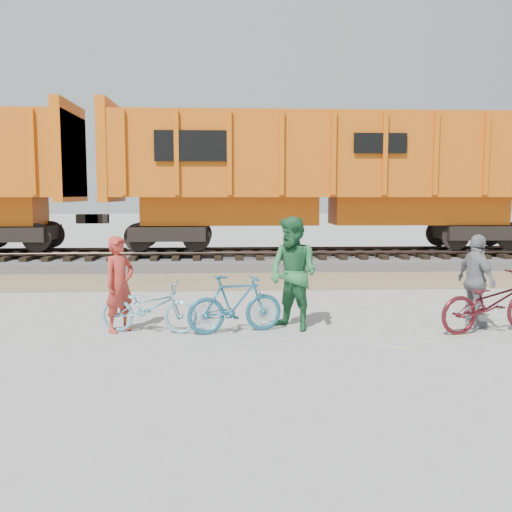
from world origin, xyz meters
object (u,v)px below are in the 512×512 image
object	(u,v)px
hopper_car_center	(324,173)
bicycle_teal	(235,304)
person_solo	(119,284)
person_woman	(476,281)
bicycle_blue	(149,307)
bicycle_maroon	(492,302)
person_man	(293,273)

from	to	relation	value
hopper_car_center	bicycle_teal	bearing A→B (deg)	-108.38
hopper_car_center	bicycle_teal	xyz separation A→B (m)	(-3.05, -9.17, -2.52)
bicycle_teal	person_solo	bearing A→B (deg)	69.62
person_solo	person_woman	distance (m)	6.17
bicycle_blue	bicycle_maroon	world-z (taller)	bicycle_maroon
bicycle_maroon	person_solo	world-z (taller)	person_solo
hopper_car_center	person_solo	bearing A→B (deg)	-119.10
bicycle_blue	bicycle_maroon	xyz separation A→B (m)	(5.77, -0.28, 0.08)
bicycle_blue	person_woman	bearing A→B (deg)	-79.44
hopper_car_center	bicycle_maroon	bearing A→B (deg)	-82.29
bicycle_teal	person_man	size ratio (longest dim) A/B	0.84
bicycle_maroon	hopper_car_center	bearing A→B (deg)	-5.91
person_woman	bicycle_maroon	bearing A→B (deg)	-177.79
bicycle_maroon	bicycle_teal	bearing A→B (deg)	73.84
bicycle_blue	person_woman	xyz separation A→B (m)	(5.67, 0.12, 0.38)
hopper_car_center	bicycle_blue	bearing A→B (deg)	-116.35
bicycle_maroon	person_woman	size ratio (longest dim) A/B	1.19
bicycle_blue	person_man	world-z (taller)	person_man
person_woman	bicycle_teal	bearing A→B (deg)	81.00
bicycle_blue	person_solo	bearing A→B (deg)	88.08
person_man	person_woman	bearing A→B (deg)	46.14
bicycle_blue	bicycle_maroon	distance (m)	5.77
bicycle_maroon	person_man	xyz separation A→B (m)	(-3.31, 0.39, 0.46)
bicycle_maroon	person_woman	bearing A→B (deg)	0.42
bicycle_teal	person_man	bearing A→B (deg)	-93.45
hopper_car_center	bicycle_teal	size ratio (longest dim) A/B	8.57
bicycle_blue	person_man	bearing A→B (deg)	-78.09
person_man	person_woman	world-z (taller)	person_man
bicycle_teal	bicycle_blue	bearing A→B (deg)	71.61
hopper_car_center	bicycle_blue	size ratio (longest dim) A/B	8.45
bicycle_teal	person_man	xyz separation A→B (m)	(1.00, 0.20, 0.48)
person_woman	person_man	bearing A→B (deg)	78.32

